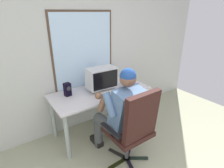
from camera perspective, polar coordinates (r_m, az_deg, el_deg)
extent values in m
cube|color=#BABCB5|center=(2.80, -12.50, 9.58)|extent=(5.50, 0.06, 2.50)
cube|color=#4C3828|center=(2.84, -8.97, 9.45)|extent=(1.02, 0.01, 1.28)
cube|color=silver|center=(2.84, -8.93, 9.44)|extent=(0.96, 0.02, 1.22)
cylinder|color=#8F9995|center=(2.45, -14.20, -16.18)|extent=(0.06, 0.06, 0.69)
cylinder|color=#8F9995|center=(3.08, 10.24, -7.27)|extent=(0.06, 0.06, 0.69)
cylinder|color=#8F9995|center=(2.89, -18.28, -10.19)|extent=(0.06, 0.06, 0.69)
cylinder|color=#8F9995|center=(3.44, 3.79, -3.63)|extent=(0.06, 0.06, 0.69)
cube|color=silver|center=(2.73, -3.69, -2.53)|extent=(1.50, 0.69, 0.03)
cube|color=black|center=(2.53, 1.95, -24.07)|extent=(0.29, 0.05, 0.02)
cube|color=black|center=(2.51, 6.07, -24.81)|extent=(0.12, 0.29, 0.02)
cube|color=black|center=(2.61, 8.09, -22.50)|extent=(0.26, 0.20, 0.02)
cube|color=black|center=(2.70, 5.42, -20.56)|extent=(0.26, 0.21, 0.02)
cube|color=black|center=(2.65, 1.80, -21.42)|extent=(0.14, 0.29, 0.02)
cylinder|color=black|center=(2.60, 4.67, -22.64)|extent=(0.10, 0.10, 0.02)
cylinder|color=#3F3F44|center=(2.45, 4.83, -19.04)|extent=(0.05, 0.05, 0.41)
cube|color=black|center=(2.31, 5.02, -14.80)|extent=(0.49, 0.49, 0.06)
cube|color=black|center=(2.00, 9.44, -10.38)|extent=(0.47, 0.12, 0.58)
cube|color=black|center=(2.39, 10.00, -9.87)|extent=(0.06, 0.34, 0.02)
cube|color=black|center=(2.10, -0.53, -14.60)|extent=(0.06, 0.34, 0.02)
cylinder|color=#414545|center=(2.52, 4.26, -10.35)|extent=(0.16, 0.42, 0.15)
cylinder|color=#414545|center=(2.79, 1.30, -12.72)|extent=(0.12, 0.12, 0.48)
cube|color=black|center=(2.95, 0.53, -15.41)|extent=(0.11, 0.24, 0.08)
cylinder|color=#414545|center=(2.36, -1.83, -12.85)|extent=(0.16, 0.42, 0.15)
cylinder|color=#414545|center=(2.64, -4.40, -15.04)|extent=(0.12, 0.12, 0.48)
cube|color=black|center=(2.81, -4.96, -17.71)|extent=(0.11, 0.24, 0.08)
cube|color=slate|center=(2.16, 4.77, -8.10)|extent=(0.39, 0.33, 0.57)
sphere|color=brown|center=(1.99, 5.13, 1.68)|extent=(0.19, 0.19, 0.19)
sphere|color=navy|center=(1.98, 5.15, 2.50)|extent=(0.19, 0.19, 0.19)
cylinder|color=slate|center=(2.27, 8.24, -3.36)|extent=(0.10, 0.20, 0.29)
cylinder|color=brown|center=(2.39, 6.58, -5.61)|extent=(0.08, 0.17, 0.27)
sphere|color=brown|center=(2.43, 5.93, -5.82)|extent=(0.09, 0.09, 0.09)
cylinder|color=slate|center=(2.02, -0.83, -6.60)|extent=(0.10, 0.23, 0.28)
cylinder|color=brown|center=(2.14, -3.02, -6.22)|extent=(0.08, 0.19, 0.27)
sphere|color=brown|center=(2.18, -4.38, -3.80)|extent=(0.09, 0.09, 0.09)
cube|color=beige|center=(2.74, -3.29, -1.85)|extent=(0.29, 0.23, 0.02)
cylinder|color=beige|center=(2.73, -3.30, -1.29)|extent=(0.04, 0.04, 0.04)
cube|color=silver|center=(2.67, -3.38, 2.07)|extent=(0.45, 0.26, 0.30)
cube|color=black|center=(2.57, -1.98, 1.26)|extent=(0.40, 0.02, 0.26)
cylinder|color=silver|center=(2.81, 3.45, -1.47)|extent=(0.07, 0.07, 0.00)
cylinder|color=silver|center=(2.79, 3.47, -0.77)|extent=(0.01, 0.01, 0.07)
cylinder|color=silver|center=(2.77, 3.50, 0.48)|extent=(0.09, 0.09, 0.06)
cylinder|color=#4E0510|center=(2.77, 3.49, 0.11)|extent=(0.08, 0.08, 0.02)
cube|color=black|center=(2.62, -14.11, -1.72)|extent=(0.10, 0.09, 0.19)
cylinder|color=#333338|center=(2.57, -13.70, -1.43)|extent=(0.06, 0.01, 0.06)
cube|color=black|center=(2.98, 4.63, 0.30)|extent=(0.15, 0.14, 0.03)
cube|color=#1E419B|center=(2.98, 4.45, 0.86)|extent=(0.17, 0.12, 0.03)
cube|color=#653675|center=(2.96, 4.68, 1.36)|extent=(0.15, 0.14, 0.03)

